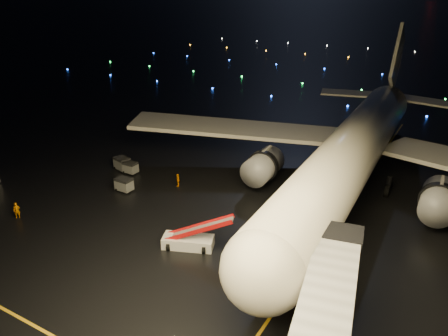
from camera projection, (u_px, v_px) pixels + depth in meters
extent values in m
cube|color=gold|center=(334.00, 224.00, 44.74)|extent=(0.25, 80.00, 0.02)
cube|color=gold|center=(11.00, 313.00, 32.70)|extent=(60.00, 0.25, 0.02)
imported|color=orange|center=(17.00, 210.00, 45.75)|extent=(0.73, 0.75, 1.74)
imported|color=orange|center=(178.00, 180.00, 52.90)|extent=(0.76, 1.05, 1.65)
cone|color=#E93E08|center=(283.00, 201.00, 49.11)|extent=(0.57, 0.57, 0.50)
cone|color=#E93E08|center=(305.00, 167.00, 58.04)|extent=(0.58, 0.58, 0.51)
cone|color=#E93E08|center=(269.00, 172.00, 56.46)|extent=(0.54, 0.54, 0.55)
cone|color=#E93E08|center=(197.00, 128.00, 73.66)|extent=(0.45, 0.45, 0.45)
cube|color=slate|center=(124.00, 185.00, 51.67)|extent=(1.95, 1.38, 1.64)
cube|color=slate|center=(130.00, 168.00, 56.57)|extent=(1.80, 1.26, 1.52)
cube|color=slate|center=(122.00, 164.00, 57.59)|extent=(2.32, 1.88, 1.73)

